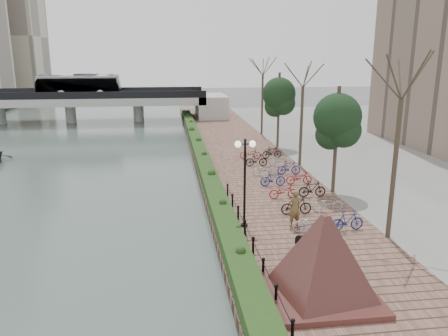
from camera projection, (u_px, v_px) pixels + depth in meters
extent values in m
plane|color=#59595B|center=(223.00, 278.00, 17.61)|extent=(220.00, 220.00, 0.00)
cube|color=#475951|center=(26.00, 154.00, 39.77)|extent=(30.00, 130.00, 0.02)
cube|color=brown|center=(245.00, 165.00, 34.86)|extent=(8.00, 75.00, 0.50)
cube|color=slate|center=(432.00, 159.00, 36.84)|extent=(24.00, 75.00, 0.50)
cube|color=#1C3B15|center=(200.00, 153.00, 36.70)|extent=(1.10, 56.00, 0.60)
cylinder|color=black|center=(292.00, 332.00, 12.77)|extent=(0.10, 0.10, 0.70)
cylinder|color=black|center=(276.00, 296.00, 14.69)|extent=(0.10, 0.10, 0.70)
cylinder|color=black|center=(263.00, 268.00, 16.61)|extent=(0.10, 0.10, 0.70)
cylinder|color=black|center=(253.00, 246.00, 18.53)|extent=(0.10, 0.10, 0.70)
cylinder|color=black|center=(245.00, 228.00, 20.45)|extent=(0.10, 0.10, 0.70)
cylinder|color=black|center=(238.00, 214.00, 22.38)|extent=(0.10, 0.10, 0.70)
cylinder|color=black|center=(232.00, 201.00, 24.30)|extent=(0.10, 0.10, 0.70)
cylinder|color=black|center=(228.00, 191.00, 26.22)|extent=(0.10, 0.10, 0.70)
cube|color=#3F1B1B|center=(321.00, 293.00, 15.35)|extent=(3.64, 3.64, 0.21)
pyramid|color=#3F1B1B|center=(323.00, 254.00, 14.97)|extent=(5.68, 5.68, 2.79)
cylinder|color=black|center=(245.00, 183.00, 21.15)|extent=(0.12, 0.12, 4.40)
cylinder|color=black|center=(245.00, 144.00, 20.67)|extent=(0.70, 0.06, 0.06)
sphere|color=white|center=(238.00, 144.00, 20.63)|extent=(0.32, 0.32, 0.32)
sphere|color=white|center=(252.00, 144.00, 20.71)|extent=(0.32, 0.32, 0.32)
imported|color=brown|center=(294.00, 208.00, 21.40)|extent=(0.78, 0.61, 1.88)
imported|color=#9D9DA1|center=(311.00, 223.00, 20.79)|extent=(0.60, 1.71, 0.90)
imported|color=black|center=(296.00, 205.00, 23.27)|extent=(0.47, 1.66, 1.00)
imported|color=maroon|center=(283.00, 191.00, 25.78)|extent=(0.60, 1.71, 0.90)
imported|color=navy|center=(273.00, 179.00, 28.27)|extent=(0.47, 1.66, 1.00)
imported|color=#9D9DA1|center=(264.00, 169.00, 30.78)|extent=(0.60, 1.71, 0.90)
imported|color=black|center=(257.00, 160.00, 33.27)|extent=(0.47, 1.66, 1.00)
imported|color=maroon|center=(250.00, 154.00, 35.78)|extent=(0.60, 1.72, 0.90)
imported|color=navy|center=(347.00, 221.00, 21.00)|extent=(0.47, 1.66, 1.00)
imported|color=#9D9DA1|center=(328.00, 204.00, 23.51)|extent=(0.60, 1.71, 0.90)
imported|color=black|center=(313.00, 189.00, 26.00)|extent=(0.47, 1.66, 1.00)
imported|color=maroon|center=(300.00, 178.00, 28.51)|extent=(0.60, 1.71, 0.90)
imported|color=navy|center=(289.00, 168.00, 30.99)|extent=(0.47, 1.66, 1.00)
imported|color=#9D9DA1|center=(280.00, 160.00, 33.50)|extent=(0.60, 1.72, 0.90)
imported|color=black|center=(272.00, 152.00, 35.99)|extent=(0.47, 1.66, 1.00)
cube|color=#A4A39E|center=(70.00, 100.00, 58.24)|extent=(36.00, 8.00, 1.00)
cube|color=black|center=(62.00, 96.00, 54.26)|extent=(36.00, 0.15, 0.90)
cube|color=black|center=(75.00, 91.00, 61.75)|extent=(36.00, 0.15, 0.90)
cylinder|color=#A4A39E|center=(0.00, 114.00, 57.56)|extent=(1.40, 1.40, 2.50)
cylinder|color=#A4A39E|center=(71.00, 113.00, 58.68)|extent=(1.40, 1.40, 2.50)
cylinder|color=#A4A39E|center=(139.00, 112.00, 59.79)|extent=(1.40, 1.40, 2.50)
imported|color=silver|center=(79.00, 85.00, 57.92)|extent=(2.52, 10.77, 3.00)
cube|color=beige|center=(10.00, 37.00, 87.29)|extent=(12.00, 12.00, 24.00)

